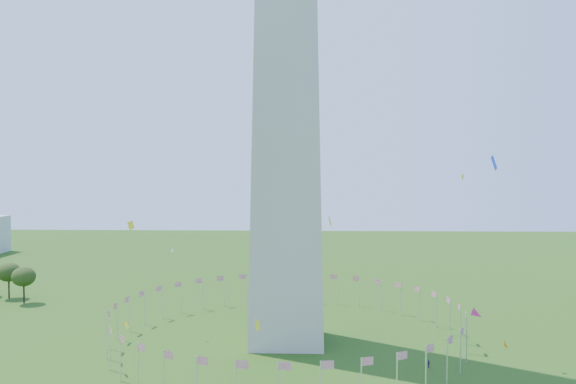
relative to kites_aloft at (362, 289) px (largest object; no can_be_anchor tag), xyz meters
name	(u,v)px	position (x,y,z in m)	size (l,w,h in m)	color
flag_ring	(287,323)	(-14.71, 28.18, -14.03)	(80.24, 80.24, 9.00)	silver
kites_aloft	(362,289)	(0.00, 0.00, 0.00)	(81.69, 71.65, 37.78)	#CC2699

